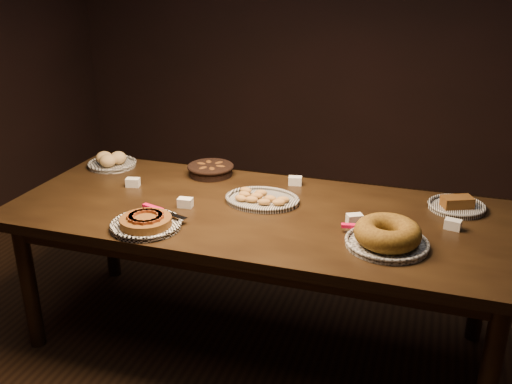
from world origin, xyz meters
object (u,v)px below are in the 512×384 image
(madeleine_platter, at_px, (262,199))
(bundt_cake_plate, at_px, (387,236))
(apple_tart_plate, at_px, (146,223))
(buffet_table, at_px, (257,224))

(madeleine_platter, height_order, bundt_cake_plate, bundt_cake_plate)
(apple_tart_plate, xyz_separation_m, bundt_cake_plate, (1.04, 0.15, 0.02))
(apple_tart_plate, distance_m, bundt_cake_plate, 1.05)
(apple_tart_plate, bearing_deg, madeleine_platter, 32.95)
(madeleine_platter, xyz_separation_m, bundt_cake_plate, (0.64, -0.29, 0.03))
(madeleine_platter, distance_m, bundt_cake_plate, 0.70)
(buffet_table, height_order, apple_tart_plate, apple_tart_plate)
(apple_tart_plate, bearing_deg, buffet_table, 25.10)
(apple_tart_plate, bearing_deg, bundt_cake_plate, -6.14)
(buffet_table, distance_m, apple_tart_plate, 0.54)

